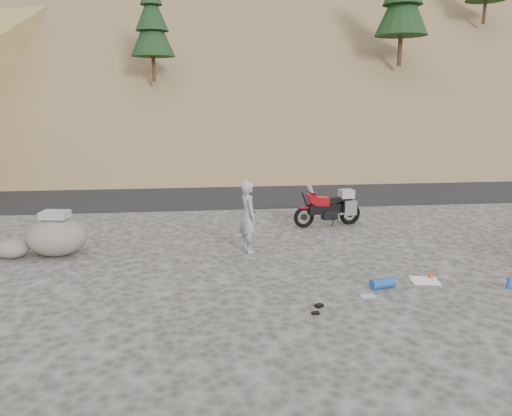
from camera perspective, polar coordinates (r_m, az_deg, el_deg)
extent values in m
plane|color=#3E3C39|center=(10.65, 4.97, -6.47)|extent=(140.00, 140.00, 0.00)
cube|color=black|center=(19.29, -0.33, 2.10)|extent=(120.00, 7.00, 0.05)
cube|color=brown|center=(40.34, -0.78, 18.84)|extent=(110.00, 51.90, 46.72)
cube|color=brown|center=(40.38, -0.78, 19.26)|extent=(110.00, 43.28, 36.46)
cube|color=brown|center=(60.94, -2.85, 22.30)|extent=(120.00, 40.00, 30.00)
cylinder|color=#382014|center=(24.00, -11.62, 15.60)|extent=(0.17, 0.17, 1.40)
cone|color=black|center=(24.14, -11.78, 19.26)|extent=(2.00, 2.00, 2.25)
cone|color=black|center=(24.26, -11.88, 21.25)|extent=(1.50, 1.50, 1.76)
cylinder|color=#382014|center=(26.95, 16.13, 17.23)|extent=(0.22, 0.22, 1.82)
cone|color=black|center=(27.21, 16.40, 21.44)|extent=(2.60, 2.60, 2.92)
cylinder|color=#382014|center=(32.54, 24.67, 19.92)|extent=(0.18, 0.18, 1.54)
torus|color=black|center=(13.58, 5.51, -1.05)|extent=(0.60, 0.21, 0.59)
cylinder|color=black|center=(13.58, 5.51, -1.05)|extent=(0.19, 0.09, 0.18)
torus|color=black|center=(14.16, 10.67, -0.66)|extent=(0.64, 0.24, 0.62)
cylinder|color=black|center=(14.16, 10.67, -0.66)|extent=(0.21, 0.11, 0.20)
cylinder|color=black|center=(13.54, 5.82, 0.33)|extent=(0.34, 0.11, 0.72)
cylinder|color=black|center=(13.52, 6.33, 1.76)|extent=(0.14, 0.55, 0.04)
cube|color=black|center=(13.81, 8.09, -0.07)|extent=(1.09, 0.41, 0.27)
cube|color=black|center=(13.88, 8.40, -0.76)|extent=(0.44, 0.34, 0.25)
cube|color=maroon|center=(13.68, 7.34, 0.79)|extent=(0.51, 0.35, 0.28)
cube|color=maroon|center=(13.56, 6.42, 1.18)|extent=(0.32, 0.35, 0.31)
cube|color=silver|center=(13.49, 6.20, 2.13)|extent=(0.15, 0.28, 0.23)
cube|color=black|center=(13.85, 8.95, 0.96)|extent=(0.52, 0.28, 0.11)
cube|color=black|center=(14.01, 10.19, 0.90)|extent=(0.34, 0.22, 0.09)
cube|color=#A4A5A9|center=(13.86, 10.73, 0.00)|extent=(0.37, 0.17, 0.40)
cube|color=#A4A5A9|center=(14.27, 9.87, 0.38)|extent=(0.37, 0.17, 0.40)
cube|color=gray|center=(13.99, 10.28, 1.62)|extent=(0.42, 0.37, 0.23)
cube|color=maroon|center=(13.53, 5.53, 0.05)|extent=(0.28, 0.15, 0.04)
cylinder|color=black|center=(13.80, 8.83, -1.50)|extent=(0.06, 0.19, 0.32)
cylinder|color=#A4A5A9|center=(13.96, 10.27, -0.57)|extent=(0.41, 0.15, 0.11)
imported|color=gray|center=(11.53, -0.87, -4.96)|extent=(0.51, 0.67, 1.65)
ellipsoid|color=#5E5850|center=(11.97, -21.81, -3.07)|extent=(1.63, 1.51, 0.85)
cube|color=gray|center=(11.86, -22.01, -0.66)|extent=(0.72, 0.60, 0.18)
ellipsoid|color=#5E5850|center=(12.23, -26.06, -4.18)|extent=(0.87, 0.83, 0.43)
cube|color=white|center=(10.23, 18.71, -7.85)|extent=(0.58, 0.54, 0.02)
cylinder|color=#1A4C9F|center=(9.62, 14.30, -8.32)|extent=(0.50, 0.30, 0.19)
cylinder|color=#1A4C9F|center=(10.40, 26.91, -7.68)|extent=(0.08, 0.08, 0.21)
cone|color=red|center=(10.39, 19.36, -7.18)|extent=(0.15, 0.15, 0.16)
cube|color=black|center=(8.35, 6.80, -11.83)|extent=(0.13, 0.10, 0.04)
cube|color=black|center=(8.62, 7.23, -11.01)|extent=(0.17, 0.16, 0.04)
cube|color=#87B7D0|center=(9.21, 12.66, -9.79)|extent=(0.26, 0.19, 0.01)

